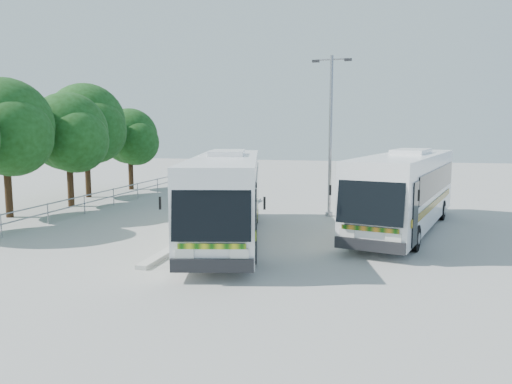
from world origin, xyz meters
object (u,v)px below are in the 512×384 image
(tree_far_c, at_px, (69,132))
(tree_far_d, at_px, (87,123))
(tree_far_b, at_px, (6,126))
(lamppost, at_px, (330,129))
(coach_main, at_px, (226,194))
(tree_far_e, at_px, (131,136))
(coach_adjacent, at_px, (406,189))

(tree_far_c, height_order, tree_far_d, tree_far_d)
(tree_far_b, bearing_deg, lamppost, 14.90)
(tree_far_b, xyz_separation_m, tree_far_d, (-0.30, 7.60, 0.25))
(tree_far_d, relative_size, coach_main, 0.60)
(tree_far_d, bearing_deg, lamppost, -12.30)
(tree_far_e, bearing_deg, lamppost, -27.68)
(tree_far_e, relative_size, coach_main, 0.48)
(tree_far_b, xyz_separation_m, coach_adjacent, (19.12, 1.37, -2.74))
(tree_far_b, xyz_separation_m, coach_main, (12.02, -2.21, -2.74))
(tree_far_c, bearing_deg, coach_adjacent, -7.91)
(tree_far_c, height_order, tree_far_e, tree_far_c)
(tree_far_e, xyz_separation_m, coach_adjacent, (18.74, -10.73, -2.06))
(tree_far_b, height_order, lamppost, lamppost)
(tree_far_d, bearing_deg, tree_far_e, 81.37)
(tree_far_c, distance_m, tree_far_d, 3.93)
(coach_main, distance_m, lamppost, 7.72)
(tree_far_d, height_order, coach_adjacent, tree_far_d)
(tree_far_c, height_order, coach_adjacent, tree_far_c)
(coach_adjacent, relative_size, lamppost, 1.52)
(tree_far_c, bearing_deg, tree_far_b, -102.91)
(tree_far_d, xyz_separation_m, coach_adjacent, (19.42, -6.23, -2.99))
(tree_far_d, relative_size, tree_far_e, 1.24)
(coach_main, bearing_deg, tree_far_c, 138.19)
(tree_far_d, relative_size, lamppost, 0.91)
(tree_far_c, relative_size, coach_adjacent, 0.53)
(coach_main, relative_size, coach_adjacent, 1.01)
(tree_far_c, bearing_deg, lamppost, 0.94)
(coach_main, xyz_separation_m, lamppost, (3.54, 6.35, 2.60))
(tree_far_c, xyz_separation_m, tree_far_d, (-1.19, 3.70, 0.56))
(tree_far_e, bearing_deg, tree_far_c, -86.46)
(tree_far_e, xyz_separation_m, coach_main, (11.63, -14.31, -2.06))
(tree_far_b, xyz_separation_m, tree_far_e, (0.39, 12.10, -0.68))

